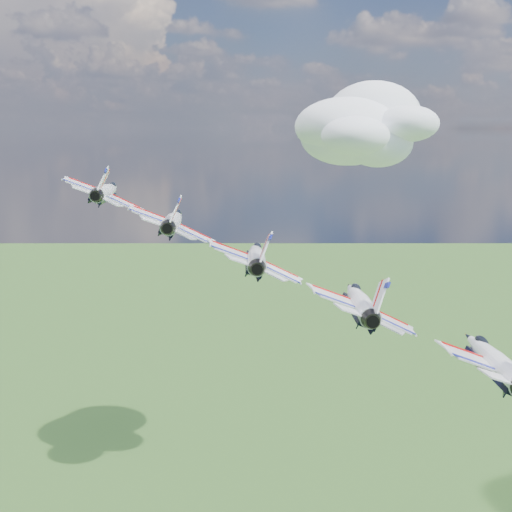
{
  "coord_description": "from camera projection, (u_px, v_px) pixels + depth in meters",
  "views": [
    {
      "loc": [
        -31.03,
        -55.34,
        158.78
      ],
      "look_at": [
        -20.73,
        11.78,
        146.62
      ],
      "focal_mm": 50.0,
      "sensor_mm": 36.0,
      "label": 1
    }
  ],
  "objects": [
    {
      "name": "jet_3",
      "position": [
        359.0,
        301.0,
        61.22
      ],
      "size": [
        11.88,
        14.93,
        7.4
      ],
      "primitive_type": null,
      "rotation": [
        0.0,
        0.4,
        -0.14
      ],
      "color": "white"
    },
    {
      "name": "jet_2",
      "position": [
        256.0,
        256.0,
        68.99
      ],
      "size": [
        11.88,
        14.93,
        7.4
      ],
      "primitive_type": null,
      "rotation": [
        0.0,
        0.4,
        -0.14
      ],
      "color": "white"
    },
    {
      "name": "jet_4",
      "position": [
        492.0,
        359.0,
        53.45
      ],
      "size": [
        11.88,
        14.93,
        7.4
      ],
      "primitive_type": null,
      "rotation": [
        0.0,
        0.4,
        -0.14
      ],
      "color": "white"
    },
    {
      "name": "jet_0",
      "position": [
        107.0,
        191.0,
        84.52
      ],
      "size": [
        11.88,
        14.93,
        7.4
      ],
      "primitive_type": null,
      "rotation": [
        0.0,
        0.4,
        -0.14
      ],
      "color": "white"
    },
    {
      "name": "jet_1",
      "position": [
        174.0,
        220.0,
        76.75
      ],
      "size": [
        11.88,
        14.93,
        7.4
      ],
      "primitive_type": null,
      "rotation": [
        0.0,
        0.4,
        -0.14
      ],
      "color": "silver"
    },
    {
      "name": "cloud_far",
      "position": [
        369.0,
        128.0,
        285.45
      ],
      "size": [
        70.16,
        55.13,
        27.56
      ],
      "primitive_type": "ellipsoid",
      "color": "white"
    }
  ]
}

